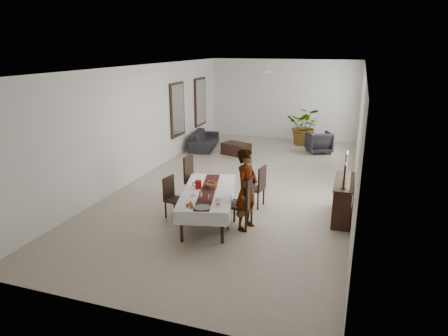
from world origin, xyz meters
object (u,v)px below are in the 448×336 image
at_px(dining_table_top, 208,192).
at_px(woman, 247,190).
at_px(sideboard_body, 343,200).
at_px(sofa, 204,140).
at_px(red_pitcher, 198,184).

height_order(dining_table_top, woman, woman).
bearing_deg(dining_table_top, sideboard_body, 7.12).
bearing_deg(dining_table_top, sofa, 98.05).
bearing_deg(sideboard_body, woman, -148.41).
xyz_separation_m(sideboard_body, sofa, (-5.26, 5.05, -0.12)).
height_order(red_pitcher, sofa, red_pitcher).
height_order(dining_table_top, red_pitcher, red_pitcher).
relative_size(red_pitcher, sideboard_body, 0.13).
bearing_deg(woman, sofa, 41.96).
bearing_deg(sofa, dining_table_top, -168.34).
relative_size(red_pitcher, woman, 0.11).
relative_size(dining_table_top, woman, 1.27).
xyz_separation_m(dining_table_top, sofa, (-2.47, 6.12, -0.36)).
xyz_separation_m(dining_table_top, sideboard_body, (2.80, 1.07, -0.24)).
bearing_deg(red_pitcher, sideboard_body, 18.07).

